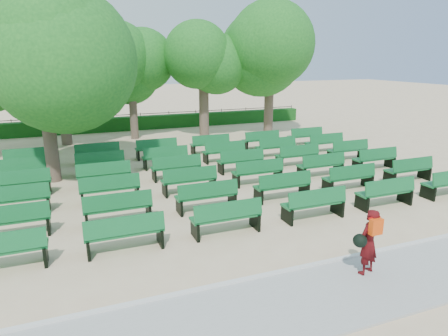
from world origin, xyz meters
The scene contains 9 objects.
ground centered at (0.00, 0.00, 0.00)m, with size 120.00×120.00×0.00m, color #D2B38B.
paving centered at (0.00, -7.40, 0.03)m, with size 30.00×2.20×0.06m, color #A7A7A2.
curb centered at (0.00, -6.25, 0.05)m, with size 30.00×0.12×0.10m, color silver.
hedge centered at (0.00, 14.00, 0.45)m, with size 26.00×0.70×0.90m, color #144E16.
fence centered at (0.00, 14.40, 0.00)m, with size 26.00×0.10×1.02m, color black, non-canonical shape.
tree_line centered at (0.00, 10.00, 0.00)m, with size 21.80×6.80×7.04m, color #217121, non-canonical shape.
bench_array centered at (0.18, 0.96, 0.10)m, with size 1.99×0.64×1.25m.
tree_among centered at (-4.43, 3.38, 4.97)m, with size 5.32×5.32×7.39m.
person centered at (2.23, -6.98, 0.85)m, with size 0.76×0.52×1.53m.
Camera 1 is at (-3.71, -13.34, 4.80)m, focal length 32.00 mm.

